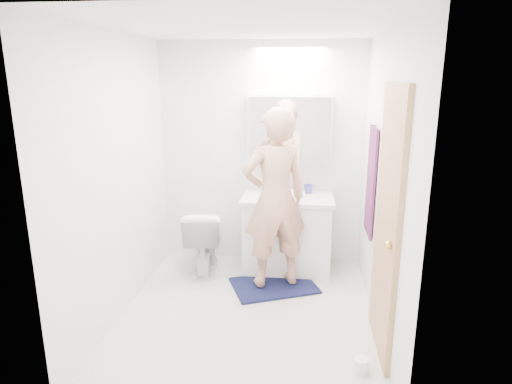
# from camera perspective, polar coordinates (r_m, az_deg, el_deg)

# --- Properties ---
(floor) EXTENTS (2.50, 2.50, 0.00)m
(floor) POSITION_cam_1_polar(r_m,az_deg,el_deg) (4.07, -1.13, -15.33)
(floor) COLOR silver
(floor) RESTS_ON ground
(ceiling) EXTENTS (2.50, 2.50, 0.00)m
(ceiling) POSITION_cam_1_polar(r_m,az_deg,el_deg) (3.54, -1.34, 20.55)
(ceiling) COLOR white
(ceiling) RESTS_ON floor
(wall_back) EXTENTS (2.50, 0.00, 2.50)m
(wall_back) POSITION_cam_1_polar(r_m,az_deg,el_deg) (4.84, 0.72, 4.76)
(wall_back) COLOR white
(wall_back) RESTS_ON floor
(wall_front) EXTENTS (2.50, 0.00, 2.50)m
(wall_front) POSITION_cam_1_polar(r_m,az_deg,el_deg) (2.44, -5.08, -5.56)
(wall_front) COLOR white
(wall_front) RESTS_ON floor
(wall_left) EXTENTS (0.00, 2.50, 2.50)m
(wall_left) POSITION_cam_1_polar(r_m,az_deg,el_deg) (3.92, -17.39, 1.66)
(wall_left) COLOR white
(wall_left) RESTS_ON floor
(wall_right) EXTENTS (0.00, 2.50, 2.50)m
(wall_right) POSITION_cam_1_polar(r_m,az_deg,el_deg) (3.65, 16.17, 0.81)
(wall_right) COLOR white
(wall_right) RESTS_ON floor
(vanity_cabinet) EXTENTS (0.90, 0.55, 0.78)m
(vanity_cabinet) POSITION_cam_1_polar(r_m,az_deg,el_deg) (4.76, 4.02, -5.58)
(vanity_cabinet) COLOR white
(vanity_cabinet) RESTS_ON floor
(countertop) EXTENTS (0.95, 0.58, 0.04)m
(countertop) POSITION_cam_1_polar(r_m,az_deg,el_deg) (4.63, 4.11, -0.82)
(countertop) COLOR white
(countertop) RESTS_ON vanity_cabinet
(sink_basin) EXTENTS (0.36, 0.36, 0.03)m
(sink_basin) POSITION_cam_1_polar(r_m,az_deg,el_deg) (4.65, 4.14, -0.31)
(sink_basin) COLOR white
(sink_basin) RESTS_ON countertop
(faucet) EXTENTS (0.02, 0.02, 0.16)m
(faucet) POSITION_cam_1_polar(r_m,az_deg,el_deg) (4.82, 4.24, 1.03)
(faucet) COLOR silver
(faucet) RESTS_ON countertop
(medicine_cabinet) EXTENTS (0.88, 0.14, 0.70)m
(medicine_cabinet) POSITION_cam_1_polar(r_m,az_deg,el_deg) (4.70, 4.32, 8.12)
(medicine_cabinet) COLOR white
(medicine_cabinet) RESTS_ON wall_back
(mirror_panel) EXTENTS (0.84, 0.01, 0.66)m
(mirror_panel) POSITION_cam_1_polar(r_m,az_deg,el_deg) (4.63, 4.28, 8.01)
(mirror_panel) COLOR silver
(mirror_panel) RESTS_ON medicine_cabinet
(toilet) EXTENTS (0.47, 0.72, 0.70)m
(toilet) POSITION_cam_1_polar(r_m,az_deg,el_deg) (4.78, -6.70, -6.11)
(toilet) COLOR white
(toilet) RESTS_ON floor
(bath_rug) EXTENTS (0.95, 0.81, 0.02)m
(bath_rug) POSITION_cam_1_polar(r_m,az_deg,el_deg) (4.52, 2.33, -11.93)
(bath_rug) COLOR #141D40
(bath_rug) RESTS_ON floor
(person) EXTENTS (0.74, 0.62, 1.73)m
(person) POSITION_cam_1_polar(r_m,az_deg,el_deg) (4.19, 2.45, -0.90)
(person) COLOR tan
(person) RESTS_ON bath_rug
(door) EXTENTS (0.04, 0.80, 2.00)m
(door) POSITION_cam_1_polar(r_m,az_deg,el_deg) (3.37, 16.56, -3.93)
(door) COLOR tan
(door) RESTS_ON wall_right
(door_knob) EXTENTS (0.06, 0.06, 0.06)m
(door_knob) POSITION_cam_1_polar(r_m,az_deg,el_deg) (3.10, 16.70, -6.56)
(door_knob) COLOR gold
(door_knob) RESTS_ON door
(towel) EXTENTS (0.02, 0.42, 1.00)m
(towel) POSITION_cam_1_polar(r_m,az_deg,el_deg) (4.20, 14.56, 1.31)
(towel) COLOR #111E37
(towel) RESTS_ON wall_right
(towel_hook) EXTENTS (0.07, 0.02, 0.02)m
(towel_hook) POSITION_cam_1_polar(r_m,az_deg,el_deg) (4.11, 14.86, 8.38)
(towel_hook) COLOR silver
(towel_hook) RESTS_ON wall_right
(soap_bottle_a) EXTENTS (0.12, 0.12, 0.22)m
(soap_bottle_a) POSITION_cam_1_polar(r_m,az_deg,el_deg) (4.76, 1.31, 1.27)
(soap_bottle_a) COLOR beige
(soap_bottle_a) RESTS_ON countertop
(soap_bottle_b) EXTENTS (0.10, 0.10, 0.15)m
(soap_bottle_b) POSITION_cam_1_polar(r_m,az_deg,el_deg) (4.79, 1.65, 0.94)
(soap_bottle_b) COLOR #5576B6
(soap_bottle_b) RESTS_ON countertop
(toothbrush_cup) EXTENTS (0.13, 0.13, 0.09)m
(toothbrush_cup) POSITION_cam_1_polar(r_m,az_deg,el_deg) (4.77, 6.76, 0.39)
(toothbrush_cup) COLOR #3944AB
(toothbrush_cup) RESTS_ON countertop
(toilet_paper_roll) EXTENTS (0.11, 0.11, 0.10)m
(toilet_paper_roll) POSITION_cam_1_polar(r_m,az_deg,el_deg) (3.47, 13.32, -20.83)
(toilet_paper_roll) COLOR white
(toilet_paper_roll) RESTS_ON floor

